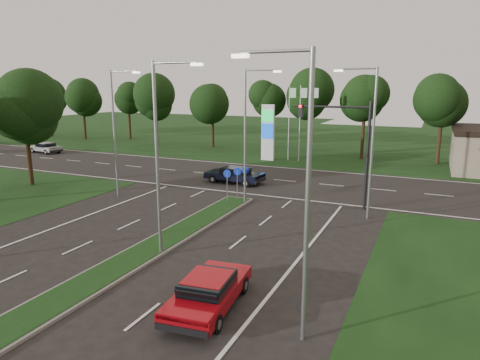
% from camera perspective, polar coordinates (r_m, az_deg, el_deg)
% --- Properties ---
extents(ground, '(160.00, 160.00, 0.00)m').
position_cam_1_polar(ground, '(17.69, -24.28, -15.40)').
color(ground, black).
rests_on(ground, ground).
extents(verge_far, '(160.00, 50.00, 0.02)m').
position_cam_1_polar(verge_far, '(66.61, 13.72, 5.27)').
color(verge_far, black).
rests_on(verge_far, ground).
extents(cross_road, '(160.00, 12.00, 0.02)m').
position_cam_1_polar(cross_road, '(36.99, 4.52, 0.04)').
color(cross_road, black).
rests_on(cross_road, ground).
extents(median_kerb, '(2.00, 26.00, 0.12)m').
position_cam_1_polar(median_kerb, '(20.19, -15.68, -10.99)').
color(median_kerb, slate).
rests_on(median_kerb, ground).
extents(streetlight_median_near, '(2.53, 0.22, 9.00)m').
position_cam_1_polar(streetlight_median_near, '(19.76, -10.58, 3.93)').
color(streetlight_median_near, gray).
rests_on(streetlight_median_near, ground).
extents(streetlight_median_far, '(2.53, 0.22, 9.00)m').
position_cam_1_polar(streetlight_median_far, '(28.47, 1.05, 6.70)').
color(streetlight_median_far, gray).
rests_on(streetlight_median_far, ground).
extents(streetlight_left_far, '(2.53, 0.22, 9.00)m').
position_cam_1_polar(streetlight_left_far, '(31.72, -16.19, 6.80)').
color(streetlight_left_far, gray).
rests_on(streetlight_left_far, ground).
extents(streetlight_right_far, '(2.53, 0.22, 9.00)m').
position_cam_1_polar(streetlight_right_far, '(26.38, 16.87, 5.71)').
color(streetlight_right_far, gray).
rests_on(streetlight_right_far, ground).
extents(streetlight_right_near, '(2.53, 0.22, 9.00)m').
position_cam_1_polar(streetlight_right_near, '(12.80, 8.21, -0.58)').
color(streetlight_right_near, gray).
rests_on(streetlight_right_near, ground).
extents(traffic_signal, '(5.10, 0.42, 7.00)m').
position_cam_1_polar(traffic_signal, '(28.63, 14.17, 5.50)').
color(traffic_signal, black).
rests_on(traffic_signal, ground).
extents(median_signs, '(1.16, 1.76, 2.38)m').
position_cam_1_polar(median_signs, '(29.76, -0.44, 0.39)').
color(median_signs, gray).
rests_on(median_signs, ground).
extents(gas_pylon, '(5.80, 1.26, 8.00)m').
position_cam_1_polar(gas_pylon, '(46.18, 4.01, 6.54)').
color(gas_pylon, silver).
rests_on(gas_pylon, ground).
extents(tree_left_far, '(5.20, 5.20, 8.86)m').
position_cam_1_polar(tree_left_far, '(38.53, -27.41, 8.37)').
color(tree_left_far, black).
rests_on(tree_left_far, ground).
extents(treeline_far, '(6.00, 6.00, 9.90)m').
position_cam_1_polar(treeline_far, '(51.40, 10.96, 11.01)').
color(treeline_far, black).
rests_on(treeline_far, ground).
extents(red_sedan, '(2.39, 4.78, 1.26)m').
position_cam_1_polar(red_sedan, '(16.03, -4.21, -14.51)').
color(red_sedan, '#9D0810').
rests_on(red_sedan, ground).
extents(navy_sedan, '(4.93, 2.29, 1.32)m').
position_cam_1_polar(navy_sedan, '(35.49, -0.71, 0.71)').
color(navy_sedan, black).
rests_on(navy_sedan, ground).
extents(far_car_a, '(4.42, 2.41, 1.21)m').
position_cam_1_polar(far_car_a, '(56.71, -24.51, 3.96)').
color(far_car_a, '#A2A2A2').
rests_on(far_car_a, ground).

